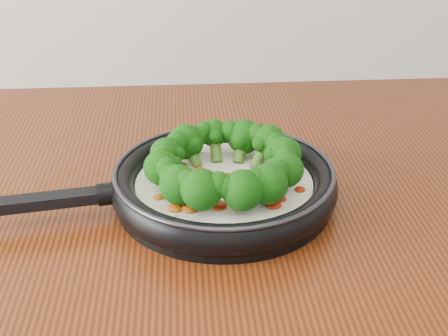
{
  "coord_description": "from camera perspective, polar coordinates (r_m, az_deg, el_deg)",
  "views": [
    {
      "loc": [
        -0.0,
        0.33,
        1.32
      ],
      "look_at": [
        0.05,
        1.03,
        0.95
      ],
      "focal_mm": 49.87,
      "sensor_mm": 36.0,
      "label": 1
    }
  ],
  "objects": [
    {
      "name": "skillet",
      "position": [
        0.81,
        -0.12,
        -1.04
      ],
      "size": [
        0.48,
        0.34,
        0.09
      ],
      "color": "black",
      "rests_on": "counter"
    }
  ]
}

